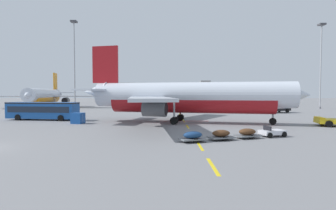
% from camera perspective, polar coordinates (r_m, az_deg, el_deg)
% --- Properties ---
extents(ground, '(400.00, 400.00, 0.00)m').
position_cam_1_polar(ground, '(66.18, 21.74, -1.59)').
color(ground, slate).
extents(apron_paint_markings, '(8.00, 97.17, 0.01)m').
position_cam_1_polar(apron_paint_markings, '(59.52, 2.42, -1.84)').
color(apron_paint_markings, yellow).
rests_on(apron_paint_markings, ground).
extents(airliner_foreground, '(34.55, 33.75, 12.20)m').
position_cam_1_polar(airliner_foreground, '(40.82, 4.00, 1.72)').
color(airliner_foreground, silver).
rests_on(airliner_foreground, ground).
extents(airliner_mid_left, '(32.46, 33.02, 11.59)m').
position_cam_1_polar(airliner_mid_left, '(88.37, -24.81, 1.77)').
color(airliner_mid_left, silver).
rests_on(airliner_mid_left, ground).
extents(apron_shuttle_bus, '(12.29, 4.52, 3.00)m').
position_cam_1_polar(apron_shuttle_bus, '(49.76, -25.25, -0.91)').
color(apron_shuttle_bus, '#194C99').
rests_on(apron_shuttle_bus, ground).
extents(catering_truck, '(7.37, 5.02, 3.14)m').
position_cam_1_polar(catering_truck, '(67.02, 22.01, -0.13)').
color(catering_truck, black).
rests_on(catering_truck, ground).
extents(baggage_train, '(11.42, 5.28, 1.14)m').
position_cam_1_polar(baggage_train, '(27.07, 14.08, -5.98)').
color(baggage_train, silver).
rests_on(baggage_train, ground).
extents(uld_cargo_container, '(1.89, 1.86, 1.60)m').
position_cam_1_polar(uld_cargo_container, '(41.98, -18.72, -2.69)').
color(uld_cargo_container, '#194C9E').
rests_on(uld_cargo_container, ground).
extents(apron_light_mast_near, '(1.80, 1.80, 26.66)m').
position_cam_1_polar(apron_light_mast_near, '(87.75, -19.40, 10.16)').
color(apron_light_mast_near, slate).
rests_on(apron_light_mast_near, ground).
extents(apron_light_mast_far, '(1.80, 1.80, 24.92)m').
position_cam_1_polar(apron_light_mast_far, '(91.28, 29.92, 9.07)').
color(apron_light_mast_far, slate).
rests_on(apron_light_mast_far, ground).
extents(terminal_satellite, '(90.63, 20.96, 12.31)m').
position_cam_1_polar(terminal_satellite, '(162.23, 3.18, 2.78)').
color(terminal_satellite, '#9E998E').
rests_on(terminal_satellite, ground).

